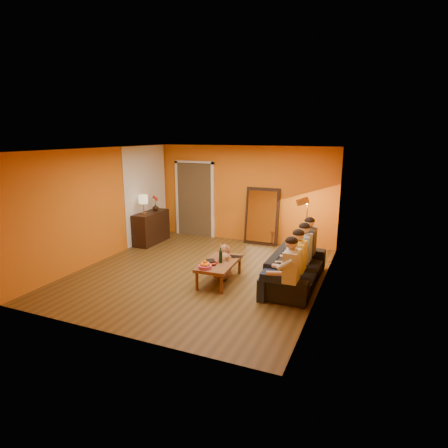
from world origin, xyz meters
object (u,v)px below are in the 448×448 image
at_px(person_mid_right, 304,253).
at_px(wine_bottle, 221,255).
at_px(coffee_table, 219,271).
at_px(tumbler, 227,258).
at_px(dog, 223,262).
at_px(person_far_right, 309,246).
at_px(laptop, 234,257).
at_px(person_far_left, 291,272).
at_px(mirror_frame, 262,216).
at_px(table_lamp, 144,205).
at_px(sideboard, 151,227).
at_px(vase, 155,207).
at_px(floor_lamp, 306,230).
at_px(person_mid_left, 298,262).
at_px(sofa, 296,268).

relative_size(person_mid_right, wine_bottle, 3.94).
distance_m(coffee_table, tumbler, 0.31).
distance_m(dog, person_mid_right, 1.63).
xyz_separation_m(person_mid_right, tumbler, (-1.44, -0.49, -0.14)).
height_order(coffee_table, person_far_right, person_far_right).
bearing_deg(laptop, dog, -153.53).
distance_m(person_far_right, tumbler, 1.78).
bearing_deg(tumbler, person_mid_right, 18.95).
bearing_deg(tumbler, person_far_left, -22.89).
height_order(mirror_frame, table_lamp, mirror_frame).
height_order(table_lamp, person_far_right, table_lamp).
bearing_deg(laptop, sideboard, 139.22).
distance_m(mirror_frame, vase, 2.92).
height_order(dog, laptop, dog).
relative_size(dog, wine_bottle, 2.28).
bearing_deg(mirror_frame, person_mid_right, -55.31).
distance_m(table_lamp, tumbler, 3.31).
bearing_deg(vase, laptop, -29.82).
height_order(dog, person_far_left, person_far_left).
bearing_deg(sideboard, floor_lamp, 3.58).
height_order(person_far_right, wine_bottle, person_far_right).
relative_size(person_mid_left, person_far_right, 1.00).
xyz_separation_m(person_mid_right, vase, (-4.37, 1.45, 0.33)).
xyz_separation_m(person_far_right, wine_bottle, (-1.51, -1.21, -0.03)).
relative_size(sofa, floor_lamp, 1.52).
height_order(mirror_frame, tumbler, mirror_frame).
relative_size(mirror_frame, person_far_left, 1.25).
xyz_separation_m(coffee_table, person_mid_left, (1.56, 0.06, 0.40)).
distance_m(coffee_table, vase, 3.57).
relative_size(person_far_left, tumbler, 12.44).
bearing_deg(dog, tumbler, -19.46).
distance_m(person_mid_left, laptop, 1.42).
bearing_deg(person_far_left, vase, 149.71).
bearing_deg(person_far_left, tumbler, 157.11).
relative_size(person_far_left, person_far_right, 1.00).
bearing_deg(person_far_right, dog, -148.07).
xyz_separation_m(table_lamp, tumbler, (2.93, -1.40, -0.64)).
height_order(floor_lamp, person_mid_left, floor_lamp).
distance_m(table_lamp, sofa, 4.43).
xyz_separation_m(table_lamp, laptop, (2.99, -1.17, -0.67)).
height_order(sideboard, person_far_left, person_far_left).
relative_size(table_lamp, tumbler, 5.20).
relative_size(coffee_table, person_mid_left, 1.00).
distance_m(person_mid_left, person_mid_right, 0.55).
bearing_deg(tumbler, person_mid_left, -2.26).
distance_m(sideboard, laptop, 3.33).
height_order(person_far_left, wine_bottle, person_far_left).
bearing_deg(person_far_right, person_mid_left, -90.00).
relative_size(floor_lamp, person_mid_right, 1.18).
xyz_separation_m(coffee_table, tumbler, (0.12, 0.12, 0.26)).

